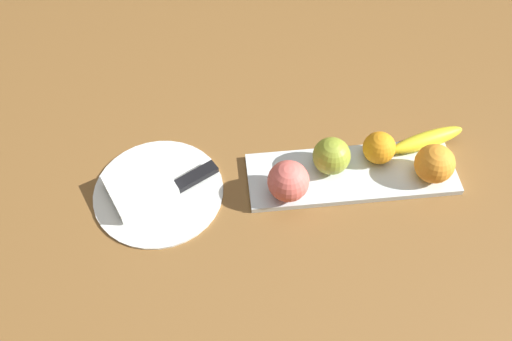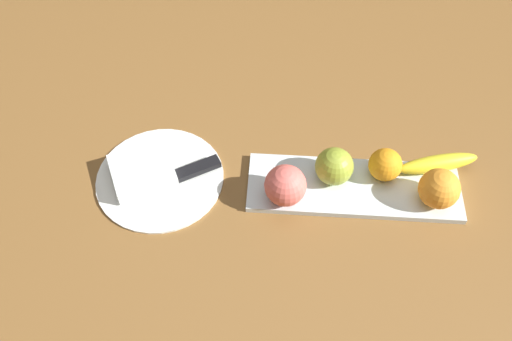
{
  "view_description": "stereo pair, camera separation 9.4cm",
  "coord_description": "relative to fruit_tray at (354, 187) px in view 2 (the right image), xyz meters",
  "views": [
    {
      "loc": [
        0.21,
        0.53,
        0.8
      ],
      "look_at": [
        0.15,
        -0.02,
        0.04
      ],
      "focal_mm": 37.26,
      "sensor_mm": 36.0,
      "label": 1
    },
    {
      "loc": [
        0.12,
        0.53,
        0.8
      ],
      "look_at": [
        0.15,
        -0.02,
        0.04
      ],
      "focal_mm": 37.26,
      "sensor_mm": 36.0,
      "label": 2
    }
  ],
  "objects": [
    {
      "name": "orange_near_banana",
      "position": [
        -0.14,
        0.02,
        0.04
      ],
      "size": [
        0.07,
        0.07,
        0.07
      ],
      "primitive_type": "sphere",
      "color": "orange",
      "rests_on": "fruit_tray"
    },
    {
      "name": "dinner_plate",
      "position": [
        0.36,
        0.0,
        -0.0
      ],
      "size": [
        0.24,
        0.24,
        0.01
      ],
      "primitive_type": "cylinder",
      "color": "white",
      "rests_on": "ground_plane"
    },
    {
      "name": "orange_near_apple",
      "position": [
        -0.05,
        -0.03,
        0.04
      ],
      "size": [
        0.06,
        0.06,
        0.06
      ],
      "primitive_type": "sphere",
      "color": "orange",
      "rests_on": "fruit_tray"
    },
    {
      "name": "fruit_tray",
      "position": [
        0.0,
        0.0,
        0.0
      ],
      "size": [
        0.38,
        0.12,
        0.01
      ],
      "primitive_type": "cube",
      "color": "silver",
      "rests_on": "ground_plane"
    },
    {
      "name": "banana",
      "position": [
        -0.15,
        -0.05,
        0.02
      ],
      "size": [
        0.16,
        0.07,
        0.03
      ],
      "primitive_type": "ellipsoid",
      "rotation": [
        0.0,
        0.0,
        3.4
      ],
      "color": "yellow",
      "rests_on": "fruit_tray"
    },
    {
      "name": "peach",
      "position": [
        0.13,
        0.03,
        0.04
      ],
      "size": [
        0.07,
        0.07,
        0.07
      ],
      "primitive_type": "sphere",
      "color": "#E2665C",
      "rests_on": "fruit_tray"
    },
    {
      "name": "ground_plane",
      "position": [
        0.03,
        0.02,
        -0.01
      ],
      "size": [
        2.4,
        2.4,
        0.0
      ],
      "primitive_type": "plane",
      "color": "brown"
    },
    {
      "name": "knife",
      "position": [
        0.3,
        -0.01,
        0.01
      ],
      "size": [
        0.17,
        0.11,
        0.01
      ],
      "rotation": [
        0.0,
        0.0,
        0.52
      ],
      "color": "silver",
      "rests_on": "dinner_plate"
    },
    {
      "name": "folded_napkin",
      "position": [
        0.39,
        0.0,
        0.02
      ],
      "size": [
        0.14,
        0.13,
        0.03
      ],
      "primitive_type": "cube",
      "rotation": [
        0.0,
        0.0,
        0.43
      ],
      "color": "white",
      "rests_on": "dinner_plate"
    },
    {
      "name": "apple",
      "position": [
        0.04,
        -0.02,
        0.04
      ],
      "size": [
        0.07,
        0.07,
        0.07
      ],
      "primitive_type": "sphere",
      "color": "#90A22F",
      "rests_on": "fruit_tray"
    }
  ]
}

